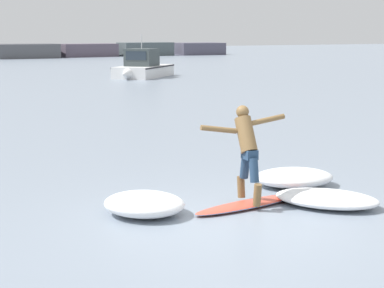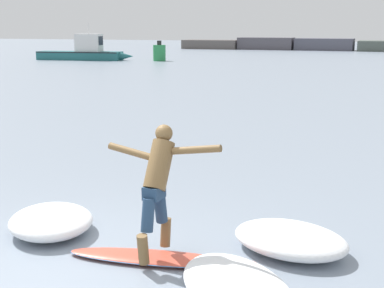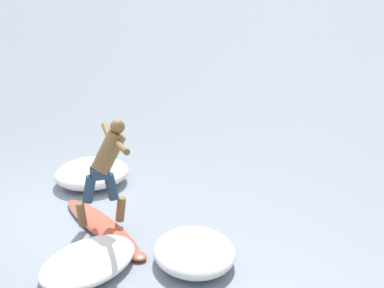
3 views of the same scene
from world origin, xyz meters
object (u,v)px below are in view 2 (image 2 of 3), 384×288
at_px(surfer, 158,179).
at_px(channel_marker_buoy, 159,53).
at_px(surfboard, 158,258).
at_px(small_boat_offshore, 84,52).

relative_size(surfer, channel_marker_buoy, 0.95).
bearing_deg(surfboard, channel_marker_buoy, 111.85).
bearing_deg(surfer, small_boat_offshore, 120.88).
relative_size(small_boat_offshore, channel_marker_buoy, 5.23).
distance_m(surfer, small_boat_offshore, 41.26).
height_order(surfer, small_boat_offshore, small_boat_offshore).
xyz_separation_m(surfer, channel_marker_buoy, (-14.59, 36.36, -0.35)).
relative_size(surfboard, surfer, 1.52).
xyz_separation_m(surfboard, channel_marker_buoy, (-14.62, 36.47, 0.64)).
height_order(surfer, channel_marker_buoy, surfer).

